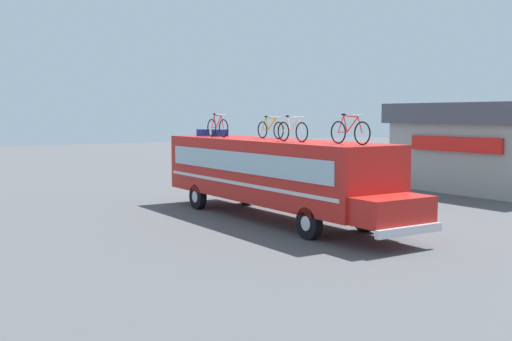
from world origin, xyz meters
TOP-DOWN VIEW (x-y plane):
  - ground_plane at (0.00, 0.00)m, footprint 120.00×120.00m
  - bus at (0.21, 0.00)m, footprint 12.61×2.65m
  - luggage_bag_1 at (-4.58, -0.33)m, footprint 0.52×0.35m
  - luggage_bag_2 at (-3.78, 0.04)m, footprint 0.52×0.52m
  - rooftop_bicycle_1 at (-3.18, -0.41)m, footprint 1.69×0.44m
  - rooftop_bicycle_2 at (-0.61, 0.42)m, footprint 1.72×0.44m
  - rooftop_bicycle_3 at (1.93, -0.41)m, footprint 1.70×0.44m
  - rooftop_bicycle_4 at (4.41, -0.05)m, footprint 1.80×0.44m
  - roadside_building at (-0.89, 14.58)m, footprint 9.43×7.36m

SIDE VIEW (x-z plane):
  - ground_plane at x=0.00m, z-range 0.00..0.00m
  - bus at x=0.21m, z-range 0.31..3.21m
  - roadside_building at x=-0.89m, z-range 0.06..4.43m
  - luggage_bag_1 at x=-4.58m, z-range 2.90..3.19m
  - luggage_bag_2 at x=-3.78m, z-range 2.90..3.19m
  - rooftop_bicycle_2 at x=-0.61m, z-range 2.84..3.69m
  - rooftop_bicycle_3 at x=1.93m, z-range 2.83..3.71m
  - rooftop_bicycle_4 at x=4.41m, z-range 2.83..3.77m
  - rooftop_bicycle_1 at x=-3.18m, z-range 2.82..3.78m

